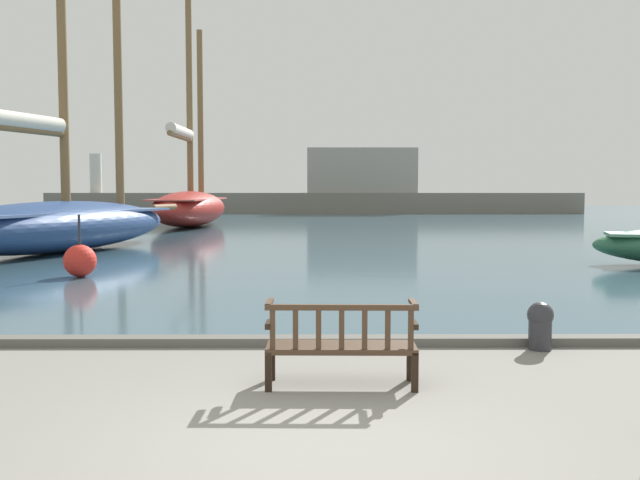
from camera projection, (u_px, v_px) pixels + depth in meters
ground_plane at (306, 448)px, 5.83m from camera, size 160.00×160.00×0.00m
harbor_water at (314, 219)px, 49.72m from camera, size 100.00×80.00×0.08m
quay_edge_kerb at (310, 341)px, 9.67m from camera, size 40.00×0.30×0.12m
park_bench at (341, 343)px, 7.60m from camera, size 1.61×0.55×0.92m
sailboat_distant_harbor at (61, 215)px, 23.27m from camera, size 6.48×13.04×14.46m
sailboat_nearest_starboard at (190, 203)px, 39.43m from camera, size 3.74×13.08×15.22m
mooring_bollard at (540, 324)px, 9.39m from camera, size 0.34×0.34×0.63m
channel_buoy at (80, 261)px, 16.57m from camera, size 0.76×0.76×1.46m
far_breakwater at (324, 195)px, 61.28m from camera, size 45.75×2.40×5.67m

